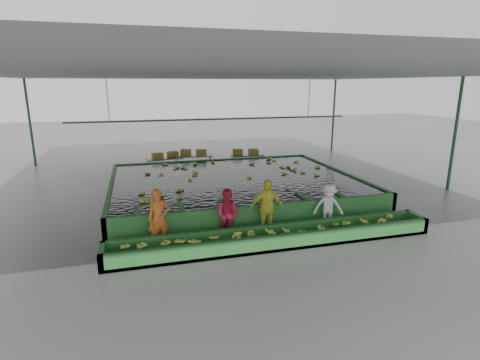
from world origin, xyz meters
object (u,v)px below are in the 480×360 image
object	(u,v)px
flotation_tank	(234,187)
packing_table_right	(247,162)
worker_b	(229,215)
box_stack_left	(165,158)
sorting_trough	(277,237)
worker_c	(267,208)
worker_a	(159,219)
box_stack_mid	(194,155)
box_stack_right	(246,155)
packing_table_mid	(193,164)
worker_d	(328,207)
packing_table_left	(165,166)

from	to	relation	value
flotation_tank	packing_table_right	bearing A→B (deg)	67.49
worker_b	box_stack_left	bearing A→B (deg)	118.80
flotation_tank	sorting_trough	xyz separation A→B (m)	(0.00, -5.10, -0.20)
worker_c	worker_a	bearing A→B (deg)	-174.25
sorting_trough	box_stack_mid	world-z (taller)	box_stack_mid
worker_b	box_stack_right	xyz separation A→B (m)	(3.29, 9.41, 0.02)
worker_c	box_stack_right	world-z (taller)	worker_c
box_stack_left	flotation_tank	bearing A→B (deg)	-64.91
sorting_trough	worker_c	distance (m)	1.04
worker_c	packing_table_right	bearing A→B (deg)	82.86
box_stack_mid	flotation_tank	bearing A→B (deg)	-79.92
worker_b	packing_table_mid	bearing A→B (deg)	109.87
box_stack_left	worker_d	bearing A→B (deg)	-64.41
packing_table_right	box_stack_left	bearing A→B (deg)	178.45
worker_d	packing_table_right	size ratio (longest dim) A/B	0.84
box_stack_left	packing_table_mid	bearing A→B (deg)	-2.71
box_stack_left	box_stack_right	xyz separation A→B (m)	(4.45, -0.09, -0.03)
sorting_trough	box_stack_mid	size ratio (longest dim) A/B	7.14
sorting_trough	box_stack_left	size ratio (longest dim) A/B	7.13
sorting_trough	box_stack_left	bearing A→B (deg)	103.29
box_stack_left	box_stack_right	distance (m)	4.45
box_stack_left	worker_a	bearing A→B (deg)	-95.63
worker_a	box_stack_right	world-z (taller)	worker_a
sorting_trough	worker_d	bearing A→B (deg)	20.72
packing_table_mid	packing_table_right	distance (m)	3.05
box_stack_mid	box_stack_right	world-z (taller)	box_stack_mid
packing_table_mid	box_stack_left	world-z (taller)	box_stack_left
worker_d	packing_table_mid	size ratio (longest dim) A/B	0.74
worker_c	packing_table_right	distance (m)	9.63
worker_c	box_stack_mid	world-z (taller)	worker_c
worker_b	box_stack_mid	bearing A→B (deg)	109.67
packing_table_left	box_stack_mid	distance (m)	1.64
sorting_trough	box_stack_mid	distance (m)	10.32
packing_table_mid	packing_table_left	bearing A→B (deg)	176.76
worker_a	box_stack_left	size ratio (longest dim) A/B	1.26
worker_b	packing_table_right	distance (m)	9.97
packing_table_left	packing_table_mid	bearing A→B (deg)	-3.24
worker_d	box_stack_mid	world-z (taller)	worker_d
packing_table_left	box_stack_mid	xyz separation A→B (m)	(1.55, -0.06, 0.52)
worker_a	worker_c	distance (m)	3.33
box_stack_mid	worker_a	bearing A→B (deg)	-104.55
worker_d	box_stack_mid	xyz separation A→B (m)	(-3.03, 9.45, 0.18)
worker_d	packing_table_mid	distance (m)	9.92
worker_c	box_stack_mid	xyz separation A→B (m)	(-0.87, 9.45, 0.03)
worker_a	box_stack_mid	bearing A→B (deg)	64.12
packing_table_left	worker_c	bearing A→B (deg)	-75.70
flotation_tank	box_stack_mid	size ratio (longest dim) A/B	7.14
worker_c	worker_d	size ratio (longest dim) A/B	1.20
flotation_tank	packing_table_left	bearing A→B (deg)	115.33
worker_b	packing_table_left	size ratio (longest dim) A/B	0.86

